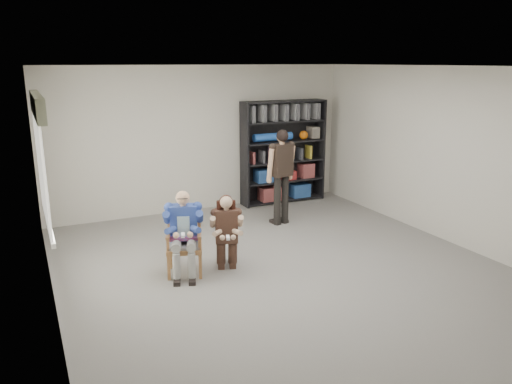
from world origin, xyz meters
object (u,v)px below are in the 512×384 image
kneeling_woman (227,233)px  bookshelf (283,152)px  armchair (184,242)px  standing_man (281,178)px  seated_man (184,233)px

kneeling_woman → bookshelf: size_ratio=0.52×
armchair → standing_man: bearing=50.4°
kneeling_woman → bookshelf: (2.41, 2.80, 0.51)m
armchair → seated_man: 0.14m
armchair → kneeling_woman: (0.58, -0.12, 0.09)m
seated_man → bookshelf: bookshelf is taller
armchair → bookshelf: bookshelf is taller
armchair → kneeling_woman: size_ratio=0.84×
armchair → seated_man: (0.00, 0.00, 0.14)m
kneeling_woman → standing_man: 2.25m
seated_man → bookshelf: bearing=60.9°
standing_man → bookshelf: bearing=50.1°
seated_man → kneeling_woman: bearing=7.4°
armchair → bookshelf: 4.06m
armchair → seated_man: seated_man is taller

